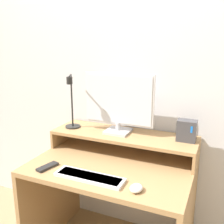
# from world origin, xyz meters

# --- Properties ---
(wall_back) EXTENTS (6.00, 0.05, 2.50)m
(wall_back) POSITION_xyz_m (0.00, 0.76, 1.25)
(wall_back) COLOR silver
(wall_back) RESTS_ON ground_plane
(desk) EXTENTS (1.02, 0.73, 0.72)m
(desk) POSITION_xyz_m (0.00, 0.36, 0.50)
(desk) COLOR #A87F51
(desk) RESTS_ON ground_plane
(monitor_shelf) EXTENTS (1.02, 0.33, 0.14)m
(monitor_shelf) POSITION_xyz_m (0.00, 0.56, 0.83)
(monitor_shelf) COLOR #A87F51
(monitor_shelf) RESTS_ON desk
(monitor) EXTENTS (0.51, 0.17, 0.42)m
(monitor) POSITION_xyz_m (-0.04, 0.57, 1.07)
(monitor) COLOR #BCBCC1
(monitor) RESTS_ON monitor_shelf
(desk_lamp) EXTENTS (0.14, 0.19, 0.41)m
(desk_lamp) POSITION_xyz_m (-0.39, 0.51, 1.02)
(desk_lamp) COLOR black
(desk_lamp) RESTS_ON monitor_shelf
(router_dock) EXTENTS (0.12, 0.08, 0.14)m
(router_dock) POSITION_xyz_m (0.43, 0.59, 0.92)
(router_dock) COLOR #3D3D42
(router_dock) RESTS_ON monitor_shelf
(keyboard) EXTENTS (0.42, 0.12, 0.02)m
(keyboard) POSITION_xyz_m (-0.04, 0.12, 0.73)
(keyboard) COLOR silver
(keyboard) RESTS_ON desk
(mouse) EXTENTS (0.07, 0.09, 0.03)m
(mouse) POSITION_xyz_m (0.25, 0.10, 0.73)
(mouse) COLOR white
(mouse) RESTS_ON desk
(remote_control) EXTENTS (0.08, 0.15, 0.02)m
(remote_control) POSITION_xyz_m (-0.34, 0.13, 0.72)
(remote_control) COLOR black
(remote_control) RESTS_ON desk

